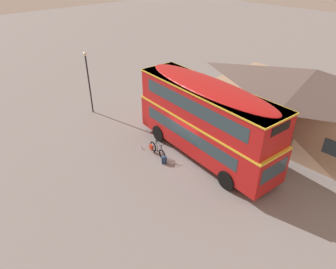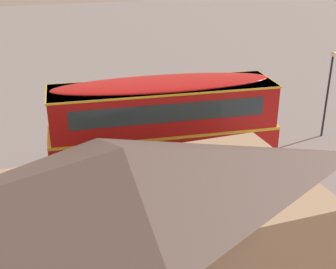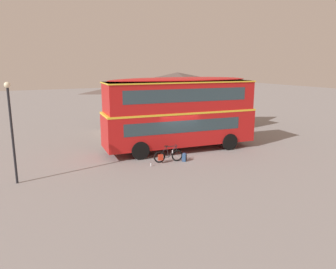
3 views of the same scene
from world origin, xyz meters
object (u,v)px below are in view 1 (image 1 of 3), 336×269
double_decker_bus (206,118)px  touring_bicycle (157,150)px  backpack_on_ground (164,159)px  street_lamp (88,77)px  water_bottle_clear_plastic (142,147)px

double_decker_bus → touring_bicycle: double_decker_bus is taller
backpack_on_ground → street_lamp: street_lamp is taller
double_decker_bus → street_lamp: bearing=-168.6°
double_decker_bus → water_bottle_clear_plastic: size_ratio=46.09×
double_decker_bus → backpack_on_ground: 3.53m
touring_bicycle → backpack_on_ground: touring_bicycle is taller
backpack_on_ground → double_decker_bus: bearing=67.5°
street_lamp → double_decker_bus: bearing=11.4°
touring_bicycle → street_lamp: street_lamp is taller
backpack_on_ground → water_bottle_clear_plastic: (-2.15, -0.04, -0.15)m
water_bottle_clear_plastic → street_lamp: street_lamp is taller
backpack_on_ground → water_bottle_clear_plastic: backpack_on_ground is taller
backpack_on_ground → street_lamp: size_ratio=0.10×
water_bottle_clear_plastic → double_decker_bus: bearing=37.8°
touring_bicycle → double_decker_bus: bearing=47.4°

